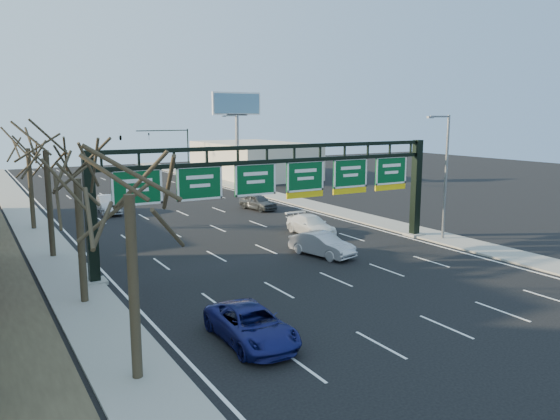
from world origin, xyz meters
TOP-DOWN VIEW (x-y plane):
  - ground at (0.00, 0.00)m, footprint 160.00×160.00m
  - sidewalk_left at (-12.80, 20.00)m, footprint 3.00×120.00m
  - sidewalk_right at (12.80, 20.00)m, footprint 3.00×120.00m
  - lane_markings at (0.00, 20.00)m, footprint 21.60×120.00m
  - sign_gantry at (0.16, 8.00)m, footprint 24.60×1.20m
  - building_right_distant at (20.00, 50.00)m, footprint 12.00×20.00m
  - tree_near at (-12.80, -4.00)m, footprint 3.60×3.60m
  - tree_gantry at (-12.80, 5.00)m, footprint 3.60×3.60m
  - tree_mid at (-12.80, 15.00)m, footprint 3.60×3.60m
  - tree_far at (-12.80, 25.00)m, footprint 3.60×3.60m
  - streetlight_near at (12.47, 6.00)m, footprint 2.15×0.22m
  - streetlight_far at (12.47, 40.00)m, footprint 2.15×0.22m
  - billboard_right at (15.00, 44.98)m, footprint 7.00×0.50m
  - traffic_signal_mast at (5.69, 55.00)m, footprint 10.16×0.54m
  - car_blue_suv at (-7.96, -3.16)m, footprint 2.50×5.20m
  - car_silver_sedan at (2.27, 6.61)m, footprint 2.67×4.86m
  - car_white_wagon at (5.20, 12.31)m, footprint 2.19×5.09m
  - car_grey_far at (7.02, 24.24)m, footprint 2.51×4.58m
  - car_silver_distant at (-5.84, 29.44)m, footprint 2.28×5.23m

SIDE VIEW (x-z plane):
  - ground at x=0.00m, z-range 0.00..0.00m
  - lane_markings at x=0.00m, z-range 0.00..0.01m
  - sidewalk_left at x=-12.80m, z-range 0.00..0.12m
  - sidewalk_right at x=12.80m, z-range 0.00..0.12m
  - car_blue_suv at x=-7.96m, z-range 0.00..1.43m
  - car_white_wagon at x=5.20m, z-range 0.00..1.46m
  - car_grey_far at x=7.02m, z-range 0.00..1.48m
  - car_silver_sedan at x=2.27m, z-range 0.00..1.52m
  - car_silver_distant at x=-5.84m, z-range 0.00..1.67m
  - building_right_distant at x=20.00m, z-range 0.00..5.00m
  - sign_gantry at x=0.16m, z-range 1.03..8.23m
  - streetlight_near at x=12.47m, z-range 0.58..9.58m
  - streetlight_far at x=12.47m, z-range 0.58..9.58m
  - traffic_signal_mast at x=5.69m, z-range 2.00..9.00m
  - tree_gantry at x=-12.80m, z-range 2.87..11.35m
  - tree_near at x=-12.80m, z-range 3.05..11.91m
  - tree_far at x=-12.80m, z-range 3.05..11.91m
  - tree_mid at x=-12.80m, z-range 3.23..12.47m
  - billboard_right at x=15.00m, z-range 3.06..15.06m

